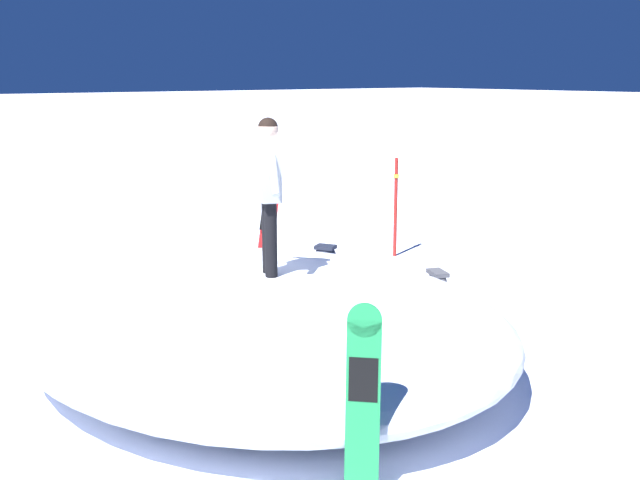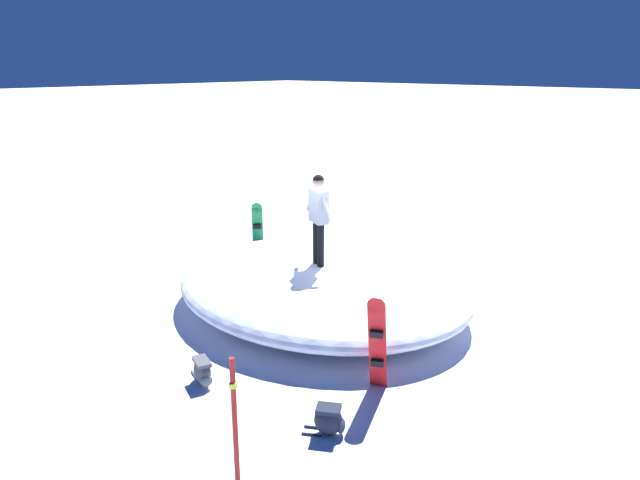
% 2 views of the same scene
% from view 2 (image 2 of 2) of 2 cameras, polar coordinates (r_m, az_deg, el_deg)
% --- Properties ---
extents(ground, '(240.00, 240.00, 0.00)m').
position_cam_2_polar(ground, '(11.61, 2.22, -7.09)').
color(ground, white).
extents(snow_mound, '(5.49, 6.44, 0.97)m').
position_cam_2_polar(snow_mound, '(11.66, 0.18, -4.38)').
color(snow_mound, white).
rests_on(snow_mound, ground).
extents(snowboarder_standing, '(0.51, 1.00, 1.78)m').
position_cam_2_polar(snowboarder_standing, '(11.01, -0.16, 2.86)').
color(snowboarder_standing, black).
rests_on(snowboarder_standing, snow_mound).
extents(snowboard_primary_upright, '(0.29, 0.29, 1.55)m').
position_cam_2_polar(snowboard_primary_upright, '(14.15, -6.15, 0.74)').
color(snowboard_primary_upright, '#1E8C47').
rests_on(snowboard_primary_upright, ground).
extents(snowboard_secondary_upright, '(0.54, 0.44, 1.64)m').
position_cam_2_polar(snowboard_secondary_upright, '(8.58, 5.65, -10.02)').
color(snowboard_secondary_upright, red).
rests_on(snowboard_secondary_upright, ground).
extents(backpack_near, '(0.49, 0.60, 0.41)m').
position_cam_2_polar(backpack_near, '(8.02, 0.92, -17.29)').
color(backpack_near, '#1E2333').
rests_on(backpack_near, ground).
extents(backpack_far, '(0.43, 0.69, 0.40)m').
position_cam_2_polar(backpack_far, '(9.28, -11.48, -12.55)').
color(backpack_far, '#4C4C51').
rests_on(backpack_far, ground).
extents(trail_marker_pole, '(0.10, 0.10, 1.77)m').
position_cam_2_polar(trail_marker_pole, '(6.71, -8.36, -17.73)').
color(trail_marker_pole, '#A51E19').
rests_on(trail_marker_pole, ground).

